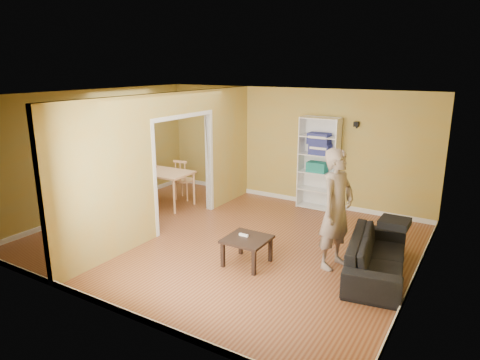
{
  "coord_description": "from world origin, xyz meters",
  "views": [
    {
      "loc": [
        4.0,
        -6.09,
        3.08
      ],
      "look_at": [
        0.2,
        0.2,
        1.1
      ],
      "focal_mm": 32.0,
      "sensor_mm": 36.0,
      "label": 1
    }
  ],
  "objects_px": {
    "bookshelf": "(319,163)",
    "chair_left": "(141,179)",
    "sofa": "(377,250)",
    "coffee_table": "(247,242)",
    "dining_table": "(163,175)",
    "chair_near": "(147,189)",
    "chair_far": "(184,179)",
    "person": "(337,199)"
  },
  "relations": [
    {
      "from": "person",
      "to": "chair_near",
      "type": "relative_size",
      "value": 2.2
    },
    {
      "from": "dining_table",
      "to": "chair_near",
      "type": "relative_size",
      "value": 1.24
    },
    {
      "from": "dining_table",
      "to": "chair_left",
      "type": "distance_m",
      "value": 0.74
    },
    {
      "from": "bookshelf",
      "to": "chair_far",
      "type": "xyz_separation_m",
      "value": [
        -2.94,
        -1.04,
        -0.52
      ]
    },
    {
      "from": "sofa",
      "to": "bookshelf",
      "type": "bearing_deg",
      "value": 27.7
    },
    {
      "from": "dining_table",
      "to": "chair_left",
      "type": "height_order",
      "value": "chair_left"
    },
    {
      "from": "person",
      "to": "chair_left",
      "type": "distance_m",
      "value": 5.16
    },
    {
      "from": "chair_near",
      "to": "coffee_table",
      "type": "bearing_deg",
      "value": -27.13
    },
    {
      "from": "chair_left",
      "to": "sofa",
      "type": "bearing_deg",
      "value": 59.6
    },
    {
      "from": "bookshelf",
      "to": "chair_left",
      "type": "xyz_separation_m",
      "value": [
        -3.75,
        -1.64,
        -0.5
      ]
    },
    {
      "from": "chair_far",
      "to": "person",
      "type": "bearing_deg",
      "value": 150.45
    },
    {
      "from": "bookshelf",
      "to": "chair_left",
      "type": "bearing_deg",
      "value": -156.37
    },
    {
      "from": "person",
      "to": "chair_near",
      "type": "xyz_separation_m",
      "value": [
        -4.32,
        0.42,
        -0.6
      ]
    },
    {
      "from": "dining_table",
      "to": "sofa",
      "type": "bearing_deg",
      "value": -10.0
    },
    {
      "from": "bookshelf",
      "to": "coffee_table",
      "type": "relative_size",
      "value": 3.02
    },
    {
      "from": "coffee_table",
      "to": "dining_table",
      "type": "distance_m",
      "value": 3.52
    },
    {
      "from": "chair_left",
      "to": "chair_far",
      "type": "relative_size",
      "value": 1.04
    },
    {
      "from": "person",
      "to": "chair_left",
      "type": "height_order",
      "value": "person"
    },
    {
      "from": "person",
      "to": "coffee_table",
      "type": "bearing_deg",
      "value": 133.08
    },
    {
      "from": "coffee_table",
      "to": "chair_far",
      "type": "bearing_deg",
      "value": 143.47
    },
    {
      "from": "sofa",
      "to": "chair_near",
      "type": "xyz_separation_m",
      "value": [
        -4.97,
        0.33,
        0.12
      ]
    },
    {
      "from": "dining_table",
      "to": "chair_near",
      "type": "bearing_deg",
      "value": -90.9
    },
    {
      "from": "coffee_table",
      "to": "chair_far",
      "type": "relative_size",
      "value": 0.69
    },
    {
      "from": "sofa",
      "to": "dining_table",
      "type": "distance_m",
      "value": 5.04
    },
    {
      "from": "sofa",
      "to": "chair_far",
      "type": "relative_size",
      "value": 2.1
    },
    {
      "from": "bookshelf",
      "to": "sofa",
      "type": "bearing_deg",
      "value": -52.84
    },
    {
      "from": "coffee_table",
      "to": "chair_far",
      "type": "distance_m",
      "value": 3.75
    },
    {
      "from": "sofa",
      "to": "chair_left",
      "type": "distance_m",
      "value": 5.74
    },
    {
      "from": "coffee_table",
      "to": "chair_near",
      "type": "relative_size",
      "value": 0.66
    },
    {
      "from": "dining_table",
      "to": "chair_far",
      "type": "distance_m",
      "value": 0.67
    },
    {
      "from": "chair_near",
      "to": "chair_far",
      "type": "bearing_deg",
      "value": 76.57
    },
    {
      "from": "chair_near",
      "to": "dining_table",
      "type": "bearing_deg",
      "value": 80.93
    },
    {
      "from": "chair_far",
      "to": "bookshelf",
      "type": "bearing_deg",
      "value": -169.46
    },
    {
      "from": "person",
      "to": "bookshelf",
      "type": "bearing_deg",
      "value": 40.46
    },
    {
      "from": "coffee_table",
      "to": "dining_table",
      "type": "relative_size",
      "value": 0.53
    },
    {
      "from": "chair_left",
      "to": "chair_far",
      "type": "distance_m",
      "value": 1.01
    },
    {
      "from": "dining_table",
      "to": "chair_left",
      "type": "bearing_deg",
      "value": 177.95
    },
    {
      "from": "person",
      "to": "dining_table",
      "type": "height_order",
      "value": "person"
    },
    {
      "from": "sofa",
      "to": "coffee_table",
      "type": "distance_m",
      "value": 1.99
    },
    {
      "from": "sofa",
      "to": "coffee_table",
      "type": "xyz_separation_m",
      "value": [
        -1.84,
        -0.74,
        -0.01
      ]
    },
    {
      "from": "person",
      "to": "coffee_table",
      "type": "height_order",
      "value": "person"
    },
    {
      "from": "bookshelf",
      "to": "coffee_table",
      "type": "xyz_separation_m",
      "value": [
        0.08,
        -3.28,
        -0.63
      ]
    }
  ]
}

